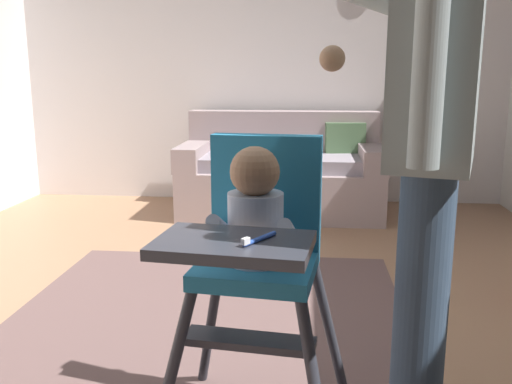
# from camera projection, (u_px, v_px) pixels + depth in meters

# --- Properties ---
(ground) EXTENTS (6.06, 7.25, 0.10)m
(ground) POSITION_uv_depth(u_px,v_px,m) (208.00, 342.00, 2.59)
(ground) COLOR #9F7455
(wall_far) EXTENTS (5.26, 0.06, 2.60)m
(wall_far) POSITION_uv_depth(u_px,v_px,m) (261.00, 61.00, 5.08)
(wall_far) COLOR silver
(wall_far) RESTS_ON ground
(area_rug) EXTENTS (1.96, 2.74, 0.01)m
(area_rug) POSITION_uv_depth(u_px,v_px,m) (191.00, 358.00, 2.33)
(area_rug) COLOR brown
(area_rug) RESTS_ON ground
(couch) EXTENTS (1.70, 0.86, 0.86)m
(couch) POSITION_uv_depth(u_px,v_px,m) (282.00, 174.00, 4.76)
(couch) COLOR gray
(couch) RESTS_ON ground
(high_chair) EXTENTS (0.67, 0.77, 0.99)m
(high_chair) POSITION_uv_depth(u_px,v_px,m) (257.00, 236.00, 1.71)
(high_chair) COLOR #32333C
(high_chair) RESTS_ON ground
(adult_standing) EXTENTS (0.50, 0.59, 1.71)m
(adult_standing) POSITION_uv_depth(u_px,v_px,m) (430.00, 154.00, 1.46)
(adult_standing) COLOR #354961
(adult_standing) RESTS_ON ground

